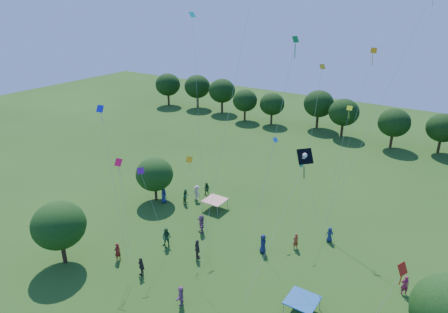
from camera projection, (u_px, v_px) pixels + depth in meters
near_tree_west at (59, 225)px, 33.35m from camera, size 4.47×4.47×5.72m
near_tree_north at (155, 174)px, 44.16m from camera, size 4.14×4.14×5.06m
treeline at (357, 114)px, 63.70m from camera, size 88.01×8.77×6.77m
tent_red_stripe at (215, 200)px, 43.06m from camera, size 2.20×2.20×1.10m
tent_blue at (302, 300)px, 28.87m from camera, size 2.20×2.20×1.10m
crowd_person_0 at (263, 244)px, 35.74m from camera, size 0.80×1.01×1.80m
crowd_person_1 at (117, 252)px, 34.72m from camera, size 0.46×0.66×1.67m
crowd_person_2 at (167, 238)px, 36.56m from camera, size 1.04×0.80×1.87m
crowd_person_4 at (197, 249)px, 34.92m from camera, size 1.17×1.00×1.83m
crowd_person_5 at (201, 223)px, 38.84m from camera, size 1.69×1.64×1.86m
crowd_person_6 at (164, 196)px, 44.48m from camera, size 0.88×0.55×1.67m
crowd_person_7 at (405, 285)px, 30.70m from camera, size 0.74×0.64×1.67m
crowd_person_8 at (207, 189)px, 46.05m from camera, size 0.86×0.58×1.60m
crowd_person_9 at (197, 193)px, 45.05m from camera, size 1.26×0.86×1.77m
crowd_person_10 at (141, 266)px, 32.81m from camera, size 1.07×0.72×1.67m
crowd_person_11 at (181, 295)px, 29.78m from camera, size 1.11×1.50×1.52m
crowd_person_12 at (330, 234)px, 37.39m from camera, size 0.83×0.72×1.49m
crowd_person_13 at (296, 241)px, 36.33m from camera, size 0.64×0.69×1.57m
crowd_person_14 at (186, 197)px, 44.24m from camera, size 0.59×0.90×1.71m
pirate_kite at (304, 158)px, 30.44m from camera, size 1.46×8.10×9.33m
small_kite_0 at (397, 278)px, 22.84m from camera, size 2.11×3.18×6.05m
small_kite_1 at (362, 94)px, 35.25m from camera, size 1.65×3.93×16.08m
small_kite_2 at (313, 128)px, 30.89m from camera, size 0.81×1.85×15.54m
small_kite_3 at (285, 91)px, 31.91m from camera, size 2.62×1.32×17.38m
small_kite_4 at (271, 157)px, 37.89m from camera, size 0.45×4.67×7.67m
small_kite_5 at (144, 181)px, 33.18m from camera, size 1.68×1.27×7.09m
small_kite_6 at (396, 71)px, 32.69m from camera, size 5.73×3.53×21.12m
small_kite_7 at (195, 57)px, 40.25m from camera, size 1.12×0.69×18.79m
small_kite_8 at (120, 175)px, 31.97m from camera, size 2.64×1.97×8.12m
small_kite_9 at (192, 170)px, 35.06m from camera, size 2.63×0.57×7.16m
small_kite_10 at (344, 132)px, 36.73m from camera, size 0.53×3.18×10.91m
small_kite_11 at (305, 177)px, 36.52m from camera, size 2.38×1.13×6.17m
small_kite_12 at (106, 140)px, 30.45m from camera, size 2.87×1.30×12.58m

